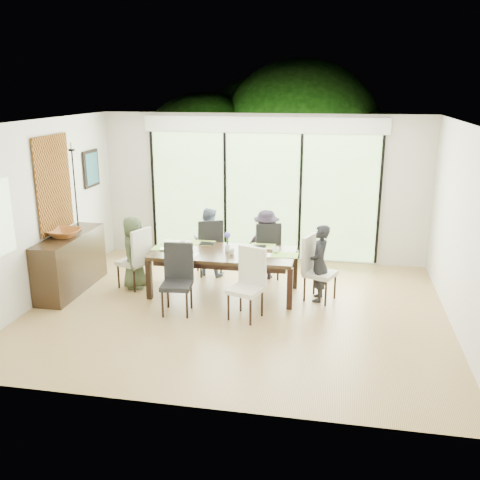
% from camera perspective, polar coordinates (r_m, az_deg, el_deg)
% --- Properties ---
extents(floor, '(6.00, 5.00, 0.01)m').
position_cam_1_polar(floor, '(7.91, -0.34, -7.51)').
color(floor, olive).
rests_on(floor, ground).
extents(ceiling, '(6.00, 5.00, 0.01)m').
position_cam_1_polar(ceiling, '(7.26, -0.38, 12.48)').
color(ceiling, white).
rests_on(ceiling, wall_back).
extents(wall_back, '(6.00, 0.02, 2.70)m').
position_cam_1_polar(wall_back, '(9.89, 2.44, 5.54)').
color(wall_back, beige).
rests_on(wall_back, floor).
extents(wall_front, '(6.00, 0.02, 2.70)m').
position_cam_1_polar(wall_front, '(5.14, -5.74, -4.68)').
color(wall_front, white).
rests_on(wall_front, floor).
extents(wall_left, '(0.02, 5.00, 2.70)m').
position_cam_1_polar(wall_left, '(8.56, -20.57, 2.84)').
color(wall_left, silver).
rests_on(wall_left, floor).
extents(wall_right, '(0.02, 5.00, 2.70)m').
position_cam_1_polar(wall_right, '(7.52, 22.79, 0.85)').
color(wall_right, silver).
rests_on(wall_right, floor).
extents(glass_doors, '(4.20, 0.02, 2.30)m').
position_cam_1_polar(glass_doors, '(9.88, 2.40, 4.64)').
color(glass_doors, '#598C3F').
rests_on(glass_doors, wall_back).
extents(blinds_header, '(4.40, 0.06, 0.28)m').
position_cam_1_polar(blinds_header, '(9.69, 2.48, 12.18)').
color(blinds_header, white).
rests_on(blinds_header, wall_back).
extents(mullion_a, '(0.05, 0.04, 2.30)m').
position_cam_1_polar(mullion_a, '(10.38, -9.20, 5.01)').
color(mullion_a, black).
rests_on(mullion_a, wall_back).
extents(mullion_b, '(0.05, 0.04, 2.30)m').
position_cam_1_polar(mullion_b, '(9.99, -1.60, 4.78)').
color(mullion_b, black).
rests_on(mullion_b, wall_back).
extents(mullion_c, '(0.05, 0.04, 2.30)m').
position_cam_1_polar(mullion_c, '(9.80, 6.46, 4.45)').
color(mullion_c, black).
rests_on(mullion_c, wall_back).
extents(mullion_d, '(0.05, 0.04, 2.30)m').
position_cam_1_polar(mullion_d, '(9.80, 14.66, 4.03)').
color(mullion_d, black).
rests_on(mullion_d, wall_back).
extents(deck, '(6.00, 1.80, 0.10)m').
position_cam_1_polar(deck, '(11.08, 3.03, -0.76)').
color(deck, brown).
rests_on(deck, ground).
extents(rail_top, '(6.00, 0.08, 0.06)m').
position_cam_1_polar(rail_top, '(11.69, 3.60, 3.18)').
color(rail_top, brown).
rests_on(rail_top, deck).
extents(foliage_left, '(3.20, 3.20, 3.20)m').
position_cam_1_polar(foliage_left, '(12.83, -3.84, 8.38)').
color(foliage_left, '#14380F').
rests_on(foliage_left, ground).
extents(foliage_mid, '(4.00, 4.00, 4.00)m').
position_cam_1_polar(foliage_mid, '(13.02, 6.38, 10.03)').
color(foliage_mid, '#14380F').
rests_on(foliage_mid, ground).
extents(foliage_right, '(2.80, 2.80, 2.80)m').
position_cam_1_polar(foliage_right, '(12.29, 14.44, 6.71)').
color(foliage_right, '#14380F').
rests_on(foliage_right, ground).
extents(foliage_far, '(3.60, 3.60, 3.60)m').
position_cam_1_polar(foliage_far, '(13.84, 2.40, 9.72)').
color(foliage_far, '#14380F').
rests_on(foliage_far, ground).
extents(table_top, '(2.20, 1.01, 0.06)m').
position_cam_1_polar(table_top, '(8.31, -1.75, -1.43)').
color(table_top, black).
rests_on(table_top, floor).
extents(table_apron, '(2.02, 0.83, 0.09)m').
position_cam_1_polar(table_apron, '(8.33, -1.74, -1.98)').
color(table_apron, black).
rests_on(table_apron, floor).
extents(table_leg_fl, '(0.08, 0.08, 0.63)m').
position_cam_1_polar(table_leg_fl, '(8.32, -9.67, -4.14)').
color(table_leg_fl, black).
rests_on(table_leg_fl, floor).
extents(table_leg_fr, '(0.08, 0.08, 0.63)m').
position_cam_1_polar(table_leg_fr, '(7.86, 5.33, -5.20)').
color(table_leg_fr, black).
rests_on(table_leg_fr, floor).
extents(table_leg_bl, '(0.08, 0.08, 0.63)m').
position_cam_1_polar(table_leg_bl, '(9.09, -7.82, -2.30)').
color(table_leg_bl, black).
rests_on(table_leg_bl, floor).
extents(table_leg_br, '(0.08, 0.08, 0.63)m').
position_cam_1_polar(table_leg_br, '(8.67, 5.89, -3.15)').
color(table_leg_br, black).
rests_on(table_leg_br, floor).
extents(chair_left_end, '(0.55, 0.55, 1.01)m').
position_cam_1_polar(chair_left_end, '(8.79, -11.34, -1.83)').
color(chair_left_end, beige).
rests_on(chair_left_end, floor).
extents(chair_right_end, '(0.55, 0.55, 1.01)m').
position_cam_1_polar(chair_right_end, '(8.18, 8.59, -3.05)').
color(chair_right_end, beige).
rests_on(chair_right_end, floor).
extents(chair_far_left, '(0.56, 0.56, 1.01)m').
position_cam_1_polar(chair_far_left, '(9.24, -3.34, -0.63)').
color(chair_far_left, black).
rests_on(chair_far_left, floor).
extents(chair_far_right, '(0.53, 0.53, 1.01)m').
position_cam_1_polar(chair_far_right, '(9.06, 2.81, -0.97)').
color(chair_far_right, black).
rests_on(chair_far_right, floor).
extents(chair_near_left, '(0.46, 0.46, 1.01)m').
position_cam_1_polar(chair_near_left, '(7.69, -6.79, -4.25)').
color(chair_near_left, black).
rests_on(chair_near_left, floor).
extents(chair_near_right, '(0.53, 0.53, 1.01)m').
position_cam_1_polar(chair_near_right, '(7.46, 0.59, -4.78)').
color(chair_near_right, silver).
rests_on(chair_near_right, floor).
extents(person_left_end, '(0.36, 0.56, 1.18)m').
position_cam_1_polar(person_left_end, '(8.75, -11.25, -1.29)').
color(person_left_end, '#424F34').
rests_on(person_left_end, floor).
extents(person_right_end, '(0.36, 0.56, 1.18)m').
position_cam_1_polar(person_right_end, '(8.15, 8.48, -2.46)').
color(person_right_end, black).
rests_on(person_right_end, floor).
extents(person_far_left, '(0.60, 0.44, 1.18)m').
position_cam_1_polar(person_far_left, '(9.20, -3.38, -0.15)').
color(person_far_left, slate).
rests_on(person_far_left, floor).
extents(person_far_right, '(0.57, 0.38, 1.18)m').
position_cam_1_polar(person_far_right, '(9.01, 2.80, -0.48)').
color(person_far_right, black).
rests_on(person_far_right, floor).
extents(placemat_left, '(0.40, 0.29, 0.01)m').
position_cam_1_polar(placemat_left, '(8.54, -7.99, -0.87)').
color(placemat_left, '#6E9D38').
rests_on(placemat_left, table_top).
extents(placemat_right, '(0.40, 0.29, 0.01)m').
position_cam_1_polar(placemat_right, '(8.15, 4.79, -1.60)').
color(placemat_right, '#6DA039').
rests_on(placemat_right, table_top).
extents(placemat_far_l, '(0.40, 0.29, 0.01)m').
position_cam_1_polar(placemat_far_l, '(8.77, -4.06, -0.30)').
color(placemat_far_l, '#8BA63B').
rests_on(placemat_far_l, table_top).
extents(placemat_far_r, '(0.40, 0.29, 0.01)m').
position_cam_1_polar(placemat_far_r, '(8.58, 2.41, -0.65)').
color(placemat_far_r, '#8EB03F').
rests_on(placemat_far_r, table_top).
extents(placemat_paper, '(0.40, 0.29, 0.01)m').
position_cam_1_polar(placemat_paper, '(8.15, -5.98, -1.63)').
color(placemat_paper, white).
rests_on(placemat_paper, table_top).
extents(tablet_far_l, '(0.24, 0.17, 0.01)m').
position_cam_1_polar(tablet_far_l, '(8.70, -3.51, -0.37)').
color(tablet_far_l, black).
rests_on(tablet_far_l, table_top).
extents(tablet_far_r, '(0.22, 0.16, 0.01)m').
position_cam_1_polar(tablet_far_r, '(8.54, 2.03, -0.68)').
color(tablet_far_r, black).
rests_on(tablet_far_r, table_top).
extents(papers, '(0.28, 0.20, 0.00)m').
position_cam_1_polar(papers, '(8.13, 3.00, -1.62)').
color(papers, white).
rests_on(papers, table_top).
extents(platter_base, '(0.24, 0.24, 0.02)m').
position_cam_1_polar(platter_base, '(8.15, -5.99, -1.54)').
color(platter_base, white).
rests_on(platter_base, table_top).
extents(platter_snacks, '(0.18, 0.18, 0.01)m').
position_cam_1_polar(platter_snacks, '(8.14, -5.99, -1.43)').
color(platter_snacks, '#C37E16').
rests_on(platter_snacks, table_top).
extents(vase, '(0.07, 0.07, 0.11)m').
position_cam_1_polar(vase, '(8.32, -1.34, -0.81)').
color(vase, silver).
rests_on(vase, table_top).
extents(hyacinth_stems, '(0.04, 0.04, 0.15)m').
position_cam_1_polar(hyacinth_stems, '(8.29, -1.35, -0.08)').
color(hyacinth_stems, '#337226').
rests_on(hyacinth_stems, table_top).
extents(hyacinth_blooms, '(0.10, 0.10, 0.10)m').
position_cam_1_polar(hyacinth_blooms, '(8.26, -1.35, 0.53)').
color(hyacinth_blooms, '#5C51CA').
rests_on(hyacinth_blooms, table_top).
extents(laptop, '(0.34, 0.26, 0.02)m').
position_cam_1_polar(laptop, '(8.42, -7.56, -1.04)').
color(laptop, silver).
rests_on(laptop, table_top).
extents(cup_a, '(0.16, 0.16, 0.09)m').
position_cam_1_polar(cup_a, '(8.59, -6.10, -0.41)').
color(cup_a, white).
rests_on(cup_a, table_top).
extents(cup_b, '(0.13, 0.13, 0.08)m').
position_cam_1_polar(cup_b, '(8.16, -0.88, -1.23)').
color(cup_b, white).
rests_on(cup_b, table_top).
extents(cup_c, '(0.14, 0.14, 0.09)m').
position_cam_1_polar(cup_c, '(8.25, 3.83, -1.06)').
color(cup_c, white).
rests_on(cup_c, table_top).
extents(book, '(0.19, 0.23, 0.02)m').
position_cam_1_polar(book, '(8.29, 0.01, -1.19)').
color(book, white).
rests_on(book, table_top).
extents(sideboard, '(0.46, 1.62, 0.91)m').
position_cam_1_polar(sideboard, '(8.93, -17.62, -2.33)').
color(sideboard, black).
rests_on(sideboard, floor).
extents(bowl, '(0.48, 0.48, 0.12)m').
position_cam_1_polar(bowl, '(8.70, -18.21, 0.69)').
color(bowl, brown).
rests_on(bowl, sideboard).
extents(candlestick_base, '(0.10, 0.10, 0.04)m').
position_cam_1_polar(candlestick_base, '(9.09, -16.85, 1.21)').
color(candlestick_base, black).
rests_on(candlestick_base, sideboard).
extents(candlestick_shaft, '(0.02, 0.02, 1.27)m').
position_cam_1_polar(candlestick_shaft, '(8.96, -17.19, 5.16)').
color(candlestick_shaft, black).
rests_on(candlestick_shaft, sideboard).
extents(candlestick_pan, '(0.10, 0.10, 0.03)m').
position_cam_1_polar(candlestick_pan, '(8.87, -17.52, 9.15)').
color(candlestick_pan, black).
rests_on(candlestick_pan, sideboard).
extents(candle, '(0.04, 0.04, 0.10)m').
position_cam_1_polar(candle, '(8.86, -17.56, 9.54)').
color(candle, silver).
rests_on(candle, sideboard).
extents(tapestry, '(0.02, 1.00, 1.50)m').
position_cam_1_polar(tapestry, '(8.81, -19.25, 5.65)').
color(tapestry, brown).
rests_on(tapestry, wall_left).
extents(art_frame, '(0.03, 0.55, 0.65)m').
position_cam_1_polar(art_frame, '(9.93, -15.60, 7.35)').
color(art_frame, black).
rests_on(art_frame, wall_left).
extents(art_canvas, '(0.01, 0.45, 0.55)m').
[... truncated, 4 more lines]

